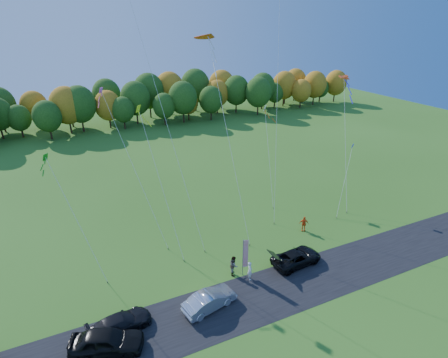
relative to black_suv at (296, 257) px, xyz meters
name	(u,v)px	position (x,y,z in m)	size (l,w,h in m)	color
ground	(249,266)	(-4.46, 1.51, -0.72)	(160.00, 160.00, 0.00)	#2F6019
asphalt_strip	(271,293)	(-4.46, -2.49, -0.72)	(90.00, 6.00, 0.01)	black
tree_line	(135,126)	(-4.46, 56.51, -0.72)	(116.00, 12.00, 10.00)	#1E4711
black_suv	(296,257)	(0.00, 0.00, 0.00)	(2.40, 5.21, 1.45)	black
silver_sedan	(210,300)	(-10.05, -1.83, 0.05)	(1.65, 4.72, 1.56)	silver
dark_truck_a	(120,323)	(-17.29, -1.16, -0.01)	(1.99, 4.90, 1.42)	black
dark_truck_b	(107,341)	(-18.46, -2.62, 0.17)	(2.12, 5.28, 1.80)	black
person_tailgate_a	(250,271)	(-5.28, -0.07, 0.22)	(0.69, 0.45, 1.89)	silver
person_tailgate_b	(234,265)	(-6.32, 1.21, 0.26)	(0.95, 0.74, 1.96)	gray
person_east	(304,224)	(4.26, 4.62, 0.19)	(1.07, 0.44, 1.82)	#EA4E16
feather_flag	(245,253)	(-5.44, 0.68, 1.71)	(0.52, 0.16, 3.99)	#999999
kite_delta_blue	(158,93)	(-9.84, 11.34, 14.96)	(6.19, 12.76, 32.50)	#4C3F33
kite_parafoil_orange	(278,84)	(5.14, 13.21, 14.45)	(8.42, 12.66, 30.84)	#4C3F33
kite_delta_red	(224,114)	(-2.94, 10.83, 12.26)	(2.86, 11.40, 22.19)	#4C3F33
kite_parafoil_rainbow	(345,142)	(13.82, 9.82, 7.05)	(5.87, 8.84, 15.86)	#4C3F33
kite_diamond_yellow	(161,185)	(-10.99, 7.99, 6.62)	(2.49, 6.63, 15.08)	#4C3F33
kite_diamond_green	(77,221)	(-19.06, 7.20, 5.05)	(3.66, 5.24, 11.95)	#4C3F33
kite_diamond_white	(269,156)	(5.10, 14.13, 5.05)	(3.09, 7.93, 12.01)	#4C3F33
kite_diamond_pink	(135,170)	(-12.80, 11.59, 7.17)	(4.23, 8.52, 16.17)	#4C3F33
kite_diamond_blue_low	(345,181)	(11.79, 6.92, 3.18)	(4.77, 3.89, 8.17)	#4C3F33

